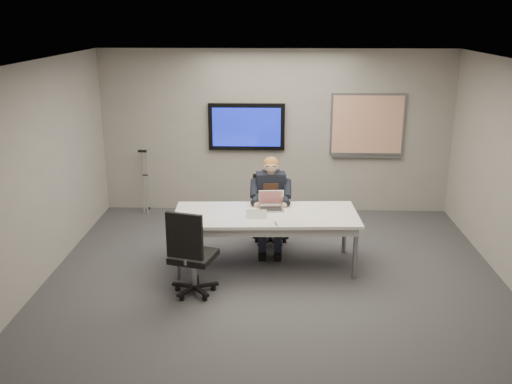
{
  "coord_description": "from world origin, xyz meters",
  "views": [
    {
      "loc": [
        0.0,
        -6.63,
        3.35
      ],
      "look_at": [
        -0.26,
        0.79,
        1.01
      ],
      "focal_mm": 40.0,
      "sensor_mm": 36.0,
      "label": 1
    }
  ],
  "objects_px": {
    "seated_person": "(270,214)",
    "laptop": "(271,204)",
    "conference_table": "(266,220)",
    "office_chair_far": "(270,223)",
    "office_chair_near": "(192,269)"
  },
  "relations": [
    {
      "from": "conference_table",
      "to": "seated_person",
      "type": "xyz_separation_m",
      "value": [
        0.06,
        0.55,
        -0.12
      ]
    },
    {
      "from": "conference_table",
      "to": "office_chair_near",
      "type": "distance_m",
      "value": 1.3
    },
    {
      "from": "office_chair_near",
      "to": "seated_person",
      "type": "xyz_separation_m",
      "value": [
        0.94,
        1.45,
        0.2
      ]
    },
    {
      "from": "office_chair_near",
      "to": "seated_person",
      "type": "height_order",
      "value": "seated_person"
    },
    {
      "from": "office_chair_far",
      "to": "seated_person",
      "type": "distance_m",
      "value": 0.34
    },
    {
      "from": "conference_table",
      "to": "office_chair_near",
      "type": "height_order",
      "value": "office_chair_near"
    },
    {
      "from": "seated_person",
      "to": "office_chair_near",
      "type": "bearing_deg",
      "value": -128.15
    },
    {
      "from": "seated_person",
      "to": "laptop",
      "type": "xyz_separation_m",
      "value": [
        0.01,
        -0.34,
        0.27
      ]
    },
    {
      "from": "conference_table",
      "to": "laptop",
      "type": "relative_size",
      "value": 6.94
    },
    {
      "from": "conference_table",
      "to": "office_chair_far",
      "type": "height_order",
      "value": "office_chair_far"
    },
    {
      "from": "seated_person",
      "to": "laptop",
      "type": "relative_size",
      "value": 3.78
    },
    {
      "from": "office_chair_far",
      "to": "laptop",
      "type": "height_order",
      "value": "office_chair_far"
    },
    {
      "from": "conference_table",
      "to": "office_chair_far",
      "type": "xyz_separation_m",
      "value": [
        0.05,
        0.81,
        -0.35
      ]
    },
    {
      "from": "seated_person",
      "to": "office_chair_far",
      "type": "bearing_deg",
      "value": 87.95
    },
    {
      "from": "conference_table",
      "to": "office_chair_far",
      "type": "bearing_deg",
      "value": 84.06
    }
  ]
}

